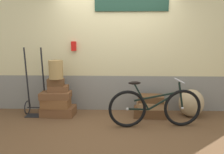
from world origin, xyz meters
TOP-DOWN VIEW (x-y plane):
  - ground at (0.00, 0.00)m, footprint 8.51×5.20m
  - station_building at (0.01, 0.85)m, footprint 6.51×0.74m
  - suitcase_0 at (-1.19, 0.36)m, footprint 0.69×0.45m
  - suitcase_1 at (-1.22, 0.31)m, footprint 0.56×0.35m
  - suitcase_2 at (-1.22, 0.31)m, footprint 0.62×0.38m
  - suitcase_3 at (-1.17, 0.37)m, footprint 0.43×0.31m
  - suitcase_4 at (-1.22, 0.35)m, footprint 0.33×0.21m
  - suitcase_5 at (0.71, 0.35)m, footprint 0.67×0.42m
  - suitcase_6 at (0.74, 0.34)m, footprint 0.60×0.39m
  - suitcase_7 at (0.72, 0.35)m, footprint 0.53×0.37m
  - wicker_basket at (-1.20, 0.34)m, footprint 0.28×0.28m
  - luggage_trolley at (-1.66, 0.39)m, footprint 0.43×0.37m
  - burlap_sack at (1.56, 0.40)m, footprint 0.50×0.43m
  - bicycle at (0.72, -0.16)m, footprint 1.68×0.46m

SIDE VIEW (x-z plane):
  - ground at x=0.00m, z-range -0.06..0.00m
  - suitcase_5 at x=0.71m, z-range 0.00..0.19m
  - suitcase_0 at x=-1.19m, z-range 0.00..0.19m
  - suitcase_6 at x=0.74m, z-range 0.19..0.32m
  - burlap_sack at x=1.56m, z-range 0.00..0.57m
  - suitcase_1 at x=-1.22m, z-range 0.19..0.38m
  - luggage_trolley at x=-1.66m, z-range -0.38..1.03m
  - bicycle at x=0.72m, z-range -0.07..0.79m
  - suitcase_7 at x=0.72m, z-range 0.32..0.45m
  - suitcase_2 at x=-1.22m, z-range 0.38..0.51m
  - suitcase_3 at x=-1.17m, z-range 0.51..0.63m
  - suitcase_4 at x=-1.22m, z-range 0.63..0.78m
  - wicker_basket at x=-1.20m, z-range 0.78..1.16m
  - station_building at x=0.01m, z-range 0.00..2.74m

